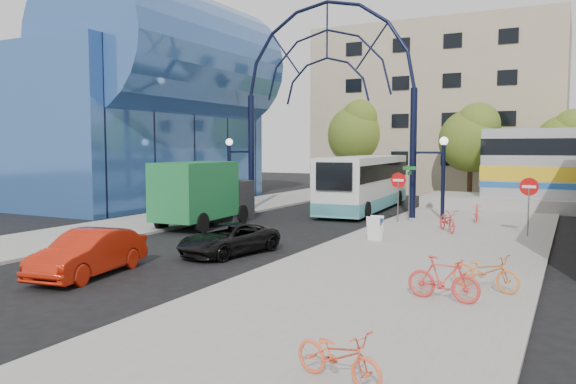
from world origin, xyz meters
The scene contains 22 objects.
ground centered at (0.00, 0.00, 0.00)m, with size 120.00×120.00×0.00m, color black.
sidewalk_east centered at (8.00, 4.00, 0.06)m, with size 8.00×56.00×0.12m, color gray.
plaza_west centered at (-6.50, 6.00, 0.06)m, with size 5.00×50.00×0.12m, color gray.
gateway_arch centered at (0.00, 14.00, 8.56)m, with size 13.64×0.44×12.10m.
stop_sign centered at (4.80, 12.00, 1.99)m, with size 0.80×0.07×2.50m.
do_not_enter_sign centered at (11.00, 10.00, 1.98)m, with size 0.76×0.07×2.48m.
street_name_sign centered at (5.20, 12.60, 2.13)m, with size 0.70×0.70×2.80m.
sandwich_board centered at (5.60, 5.98, 0.74)m, with size 0.55×0.61×0.99m.
transit_hall centered at (-15.30, 15.00, 6.70)m, with size 16.50×18.00×14.50m.
apartment_block centered at (2.00, 34.97, 7.00)m, with size 20.00×12.10×14.00m.
tree_north_a centered at (6.12, 25.93, 4.61)m, with size 4.48×4.48×7.00m.
tree_north_b centered at (-3.88, 29.93, 5.27)m, with size 5.12×5.12×8.00m.
tree_north_c centered at (12.12, 27.93, 4.28)m, with size 4.16×4.16×6.50m.
city_bus centered at (1.23, 17.16, 1.73)m, with size 3.55×12.23×3.31m.
green_truck centered at (-3.49, 6.97, 1.58)m, with size 2.69×6.39×3.17m.
black_suv centered at (1.63, 1.31, 0.56)m, with size 1.87×4.06×1.13m, color black.
red_sedan centered at (-0.28, -3.45, 0.69)m, with size 1.46×4.20×1.38m, color #B41E0B.
bike_near_a centered at (7.70, 9.80, 0.62)m, with size 0.66×1.89×0.99m, color red.
bike_near_b centered at (8.38, 13.65, 0.56)m, with size 0.42×1.47×0.89m, color #FA3432.
bike_far_a centered at (10.70, -0.23, 0.61)m, with size 0.65×1.86×0.98m, color orange.
bike_far_b centered at (9.94, -1.82, 0.66)m, with size 0.51×1.81×1.09m, color red.
bike_far_c centered at (9.46, -7.46, 0.56)m, with size 0.59×1.69×0.89m, color #E9562E.
Camera 1 is at (12.72, -15.58, 3.88)m, focal length 35.00 mm.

